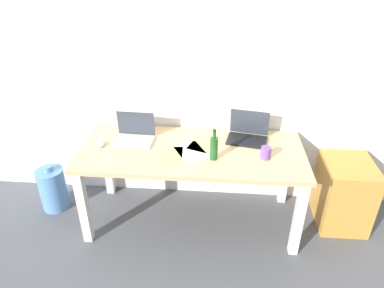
{
  "coord_description": "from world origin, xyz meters",
  "views": [
    {
      "loc": [
        0.2,
        -2.42,
        2.17
      ],
      "look_at": [
        0.0,
        0.0,
        0.78
      ],
      "focal_mm": 32.56,
      "sensor_mm": 36.0,
      "label": 1
    }
  ],
  "objects_px": {
    "desk": "(192,159)",
    "filing_cabinet": "(343,193)",
    "coffee_mug": "(266,153)",
    "water_cooler_jug": "(53,189)",
    "laptop_right": "(248,134)",
    "beer_bottle": "(214,148)",
    "laptop_left": "(134,135)",
    "computer_mouse": "(100,144)"
  },
  "relations": [
    {
      "from": "coffee_mug",
      "to": "laptop_right",
      "type": "bearing_deg",
      "value": 112.67
    },
    {
      "from": "coffee_mug",
      "to": "water_cooler_jug",
      "type": "relative_size",
      "value": 0.21
    },
    {
      "from": "laptop_right",
      "to": "coffee_mug",
      "type": "relative_size",
      "value": 3.84
    },
    {
      "from": "desk",
      "to": "computer_mouse",
      "type": "xyz_separation_m",
      "value": [
        -0.76,
        -0.01,
        0.11
      ]
    },
    {
      "from": "computer_mouse",
      "to": "filing_cabinet",
      "type": "bearing_deg",
      "value": -17.61
    },
    {
      "from": "desk",
      "to": "laptop_left",
      "type": "distance_m",
      "value": 0.53
    },
    {
      "from": "desk",
      "to": "water_cooler_jug",
      "type": "bearing_deg",
      "value": 177.3
    },
    {
      "from": "laptop_left",
      "to": "laptop_right",
      "type": "xyz_separation_m",
      "value": [
        0.95,
        0.1,
        0.0
      ]
    },
    {
      "from": "laptop_right",
      "to": "coffee_mug",
      "type": "height_order",
      "value": "laptop_right"
    },
    {
      "from": "beer_bottle",
      "to": "coffee_mug",
      "type": "height_order",
      "value": "beer_bottle"
    },
    {
      "from": "computer_mouse",
      "to": "coffee_mug",
      "type": "height_order",
      "value": "coffee_mug"
    },
    {
      "from": "beer_bottle",
      "to": "desk",
      "type": "bearing_deg",
      "value": 144.39
    },
    {
      "from": "laptop_right",
      "to": "filing_cabinet",
      "type": "distance_m",
      "value": 0.99
    },
    {
      "from": "beer_bottle",
      "to": "computer_mouse",
      "type": "distance_m",
      "value": 0.95
    },
    {
      "from": "laptop_left",
      "to": "beer_bottle",
      "type": "xyz_separation_m",
      "value": [
        0.68,
        -0.24,
        0.05
      ]
    },
    {
      "from": "filing_cabinet",
      "to": "computer_mouse",
      "type": "bearing_deg",
      "value": -177.27
    },
    {
      "from": "desk",
      "to": "filing_cabinet",
      "type": "distance_m",
      "value": 1.36
    },
    {
      "from": "laptop_left",
      "to": "computer_mouse",
      "type": "height_order",
      "value": "laptop_left"
    },
    {
      "from": "coffee_mug",
      "to": "filing_cabinet",
      "type": "height_order",
      "value": "coffee_mug"
    },
    {
      "from": "coffee_mug",
      "to": "water_cooler_jug",
      "type": "height_order",
      "value": "coffee_mug"
    },
    {
      "from": "computer_mouse",
      "to": "coffee_mug",
      "type": "distance_m",
      "value": 1.34
    },
    {
      "from": "laptop_right",
      "to": "water_cooler_jug",
      "type": "distance_m",
      "value": 1.86
    },
    {
      "from": "beer_bottle",
      "to": "computer_mouse",
      "type": "bearing_deg",
      "value": 172.6
    },
    {
      "from": "laptop_left",
      "to": "laptop_right",
      "type": "height_order",
      "value": "laptop_right"
    },
    {
      "from": "beer_bottle",
      "to": "filing_cabinet",
      "type": "xyz_separation_m",
      "value": [
        1.13,
        0.22,
        -0.53
      ]
    },
    {
      "from": "beer_bottle",
      "to": "computer_mouse",
      "type": "xyz_separation_m",
      "value": [
        -0.94,
        0.12,
        -0.08
      ]
    },
    {
      "from": "laptop_right",
      "to": "computer_mouse",
      "type": "distance_m",
      "value": 1.23
    },
    {
      "from": "laptop_right",
      "to": "beer_bottle",
      "type": "distance_m",
      "value": 0.44
    },
    {
      "from": "laptop_right",
      "to": "water_cooler_jug",
      "type": "xyz_separation_m",
      "value": [
        -1.76,
        -0.15,
        -0.58
      ]
    },
    {
      "from": "coffee_mug",
      "to": "water_cooler_jug",
      "type": "distance_m",
      "value": 1.97
    },
    {
      "from": "beer_bottle",
      "to": "water_cooler_jug",
      "type": "height_order",
      "value": "beer_bottle"
    },
    {
      "from": "laptop_left",
      "to": "water_cooler_jug",
      "type": "xyz_separation_m",
      "value": [
        -0.8,
        -0.05,
        -0.58
      ]
    },
    {
      "from": "laptop_right",
      "to": "coffee_mug",
      "type": "bearing_deg",
      "value": -67.33
    },
    {
      "from": "desk",
      "to": "water_cooler_jug",
      "type": "distance_m",
      "value": 1.37
    },
    {
      "from": "laptop_left",
      "to": "water_cooler_jug",
      "type": "height_order",
      "value": "laptop_left"
    },
    {
      "from": "water_cooler_jug",
      "to": "filing_cabinet",
      "type": "height_order",
      "value": "filing_cabinet"
    },
    {
      "from": "beer_bottle",
      "to": "filing_cabinet",
      "type": "height_order",
      "value": "beer_bottle"
    },
    {
      "from": "laptop_right",
      "to": "filing_cabinet",
      "type": "height_order",
      "value": "laptop_right"
    },
    {
      "from": "laptop_right",
      "to": "coffee_mug",
      "type": "xyz_separation_m",
      "value": [
        0.12,
        -0.29,
        -0.01
      ]
    },
    {
      "from": "laptop_right",
      "to": "water_cooler_jug",
      "type": "height_order",
      "value": "laptop_right"
    },
    {
      "from": "coffee_mug",
      "to": "computer_mouse",
      "type": "bearing_deg",
      "value": 176.72
    },
    {
      "from": "desk",
      "to": "computer_mouse",
      "type": "relative_size",
      "value": 18.13
    }
  ]
}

